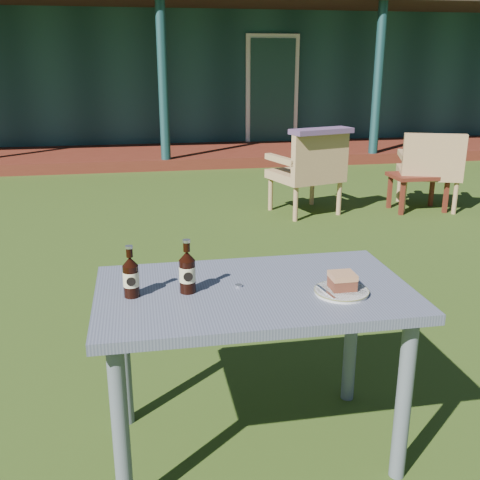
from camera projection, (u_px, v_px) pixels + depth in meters
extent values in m
plane|color=#334916|center=(206.00, 297.00, 3.87)|extent=(80.00, 80.00, 0.00)
cube|color=#16383A|center=(152.00, 73.00, 12.37)|extent=(15.00, 6.00, 2.60)
cube|color=black|center=(149.00, 2.00, 11.93)|extent=(15.80, 6.80, 0.30)
cube|color=#5C2216|center=(164.00, 156.00, 9.09)|extent=(15.00, 1.80, 0.16)
cylinder|color=#16383A|center=(163.00, 85.00, 7.99)|extent=(0.14, 0.14, 2.45)
cylinder|color=#16383A|center=(378.00, 83.00, 8.55)|extent=(0.14, 0.14, 2.45)
cube|color=white|center=(272.00, 93.00, 9.98)|extent=(0.95, 0.06, 2.00)
cube|color=#193D38|center=(272.00, 93.00, 9.95)|extent=(0.80, 0.04, 1.85)
cube|color=#54586A|center=(254.00, 293.00, 2.15)|extent=(1.20, 0.70, 0.04)
cylinder|color=slate|center=(121.00, 431.00, 1.92)|extent=(0.06, 0.06, 0.68)
cylinder|color=slate|center=(404.00, 400.00, 2.10)|extent=(0.06, 0.06, 0.68)
cylinder|color=slate|center=(123.00, 354.00, 2.43)|extent=(0.06, 0.06, 0.68)
cylinder|color=slate|center=(351.00, 334.00, 2.61)|extent=(0.06, 0.06, 0.68)
cylinder|color=silver|center=(341.00, 292.00, 2.10)|extent=(0.20, 0.20, 0.01)
cylinder|color=olive|center=(341.00, 290.00, 2.10)|extent=(0.20, 0.20, 0.00)
cube|color=#5A2C1C|center=(342.00, 283.00, 2.10)|extent=(0.09, 0.08, 0.04)
cube|color=tan|center=(343.00, 276.00, 2.09)|extent=(0.09, 0.09, 0.02)
cube|color=silver|center=(326.00, 292.00, 2.08)|extent=(0.04, 0.14, 0.00)
cylinder|color=black|center=(187.00, 276.00, 2.09)|extent=(0.06, 0.06, 0.13)
cone|color=black|center=(187.00, 256.00, 2.07)|extent=(0.06, 0.06, 0.04)
cylinder|color=black|center=(187.00, 247.00, 2.06)|extent=(0.03, 0.03, 0.04)
cylinder|color=silver|center=(186.00, 241.00, 2.05)|extent=(0.03, 0.03, 0.01)
cylinder|color=beige|center=(187.00, 274.00, 2.09)|extent=(0.06, 0.06, 0.06)
cylinder|color=black|center=(188.00, 277.00, 2.06)|extent=(0.04, 0.00, 0.04)
cylinder|color=black|center=(131.00, 281.00, 2.06)|extent=(0.06, 0.06, 0.12)
cone|color=black|center=(130.00, 261.00, 2.03)|extent=(0.06, 0.06, 0.03)
cylinder|color=black|center=(129.00, 253.00, 2.02)|extent=(0.02, 0.02, 0.03)
cylinder|color=silver|center=(129.00, 247.00, 2.02)|extent=(0.03, 0.03, 0.01)
cylinder|color=beige|center=(131.00, 279.00, 2.05)|extent=(0.06, 0.06, 0.06)
cylinder|color=black|center=(131.00, 282.00, 2.03)|extent=(0.03, 0.00, 0.03)
cylinder|color=silver|center=(239.00, 286.00, 2.16)|extent=(0.03, 0.03, 0.01)
cube|color=tan|center=(305.00, 175.00, 5.91)|extent=(0.79, 0.76, 0.09)
cube|color=tan|center=(320.00, 155.00, 5.61)|extent=(0.64, 0.26, 0.42)
cube|color=tan|center=(327.00, 156.00, 5.99)|extent=(0.23, 0.56, 0.06)
cube|color=tan|center=(281.00, 160.00, 5.74)|extent=(0.23, 0.56, 0.06)
cylinder|color=tan|center=(312.00, 189.00, 6.30)|extent=(0.05, 0.05, 0.36)
cylinder|color=tan|center=(271.00, 194.00, 6.07)|extent=(0.05, 0.05, 0.36)
cylinder|color=tan|center=(339.00, 198.00, 5.88)|extent=(0.05, 0.05, 0.36)
cylinder|color=tan|center=(296.00, 204.00, 5.64)|extent=(0.05, 0.05, 0.36)
cube|color=tan|center=(428.00, 173.00, 6.11)|extent=(0.78, 0.76, 0.09)
cube|color=tan|center=(434.00, 154.00, 5.80)|extent=(0.61, 0.29, 0.41)
cube|color=tan|center=(456.00, 157.00, 6.03)|extent=(0.25, 0.53, 0.06)
cube|color=tan|center=(403.00, 155.00, 6.12)|extent=(0.25, 0.53, 0.06)
cylinder|color=tan|center=(447.00, 188.00, 6.36)|extent=(0.05, 0.05, 0.34)
cylinder|color=tan|center=(399.00, 187.00, 6.45)|extent=(0.05, 0.05, 0.34)
cylinder|color=tan|center=(455.00, 198.00, 5.91)|extent=(0.05, 0.05, 0.34)
cylinder|color=tan|center=(404.00, 196.00, 5.99)|extent=(0.05, 0.05, 0.34)
cube|color=#5A3E62|center=(321.00, 131.00, 5.54)|extent=(0.68, 0.39, 0.05)
cube|color=#5C2216|center=(419.00, 176.00, 5.99)|extent=(0.60, 0.40, 0.04)
cube|color=#5C2216|center=(402.00, 198.00, 5.87)|extent=(0.04, 0.04, 0.36)
cube|color=#5C2216|center=(446.00, 196.00, 5.95)|extent=(0.04, 0.04, 0.36)
cube|color=#5C2216|center=(390.00, 192.00, 6.15)|extent=(0.04, 0.04, 0.36)
cube|color=#5C2216|center=(432.00, 190.00, 6.24)|extent=(0.04, 0.04, 0.36)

